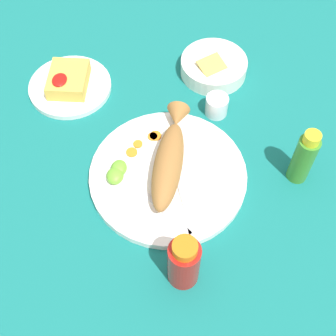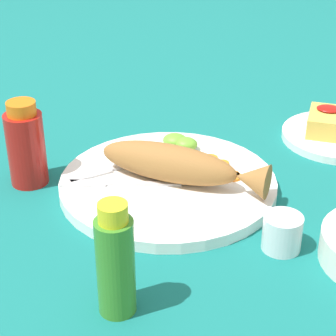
{
  "view_description": "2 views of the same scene",
  "coord_description": "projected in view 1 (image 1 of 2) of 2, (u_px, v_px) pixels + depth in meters",
  "views": [
    {
      "loc": [
        0.54,
        0.03,
        0.86
      ],
      "look_at": [
        0.0,
        0.0,
        0.04
      ],
      "focal_mm": 50.0,
      "sensor_mm": 36.0,
      "label": 1
    },
    {
      "loc": [
        -0.24,
        0.78,
        0.49
      ],
      "look_at": [
        0.0,
        0.0,
        0.04
      ],
      "focal_mm": 65.0,
      "sensor_mm": 36.0,
      "label": 2
    }
  ],
  "objects": [
    {
      "name": "fried_fish",
      "position": [
        169.0,
        158.0,
        0.98
      ],
      "size": [
        0.27,
        0.08,
        0.06
      ],
      "rotation": [
        0.0,
        0.0,
        -0.1
      ],
      "color": "#996633",
      "rests_on": "main_plate"
    },
    {
      "name": "carrot_slice_extra",
      "position": [
        132.0,
        152.0,
        1.03
      ],
      "size": [
        0.02,
        0.02,
        0.0
      ],
      "primitive_type": "cylinder",
      "color": "orange",
      "rests_on": "main_plate"
    },
    {
      "name": "main_plate",
      "position": [
        168.0,
        175.0,
        1.01
      ],
      "size": [
        0.34,
        0.34,
        0.02
      ],
      "primitive_type": "cylinder",
      "color": "white",
      "rests_on": "ground_plane"
    },
    {
      "name": "side_plate_fries",
      "position": [
        70.0,
        87.0,
        1.15
      ],
      "size": [
        0.2,
        0.2,
        0.01
      ],
      "primitive_type": "cylinder",
      "color": "white",
      "rests_on": "ground_plane"
    },
    {
      "name": "ground_plane",
      "position": [
        168.0,
        178.0,
        1.01
      ],
      "size": [
        4.0,
        4.0,
        0.0
      ],
      "primitive_type": "plane",
      "color": "#146B66"
    },
    {
      "name": "carrot_slice_far",
      "position": [
        138.0,
        144.0,
        1.04
      ],
      "size": [
        0.02,
        0.02,
        0.0
      ],
      "primitive_type": "cylinder",
      "color": "orange",
      "rests_on": "main_plate"
    },
    {
      "name": "guacamole_bowl",
      "position": [
        214.0,
        66.0,
        1.17
      ],
      "size": [
        0.16,
        0.16,
        0.05
      ],
      "color": "white",
      "rests_on": "ground_plane"
    },
    {
      "name": "lime_wedge_main",
      "position": [
        119.0,
        167.0,
        0.99
      ],
      "size": [
        0.04,
        0.03,
        0.02
      ],
      "primitive_type": "ellipsoid",
      "color": "#6BB233",
      "rests_on": "main_plate"
    },
    {
      "name": "hot_sauce_bottle_green",
      "position": [
        304.0,
        158.0,
        0.96
      ],
      "size": [
        0.04,
        0.04,
        0.15
      ],
      "color": "#3D8428",
      "rests_on": "ground_plane"
    },
    {
      "name": "lime_wedge_side",
      "position": [
        115.0,
        176.0,
        0.98
      ],
      "size": [
        0.04,
        0.04,
        0.02
      ],
      "primitive_type": "ellipsoid",
      "color": "#6BB233",
      "rests_on": "main_plate"
    },
    {
      "name": "carrot_slice_mid",
      "position": [
        155.0,
        136.0,
        1.05
      ],
      "size": [
        0.03,
        0.03,
        0.0
      ],
      "primitive_type": "cylinder",
      "color": "orange",
      "rests_on": "main_plate"
    },
    {
      "name": "salt_cup",
      "position": [
        217.0,
        106.0,
        1.1
      ],
      "size": [
        0.05,
        0.05,
        0.05
      ],
      "color": "silver",
      "rests_on": "ground_plane"
    },
    {
      "name": "fries_pile",
      "position": [
        68.0,
        79.0,
        1.13
      ],
      "size": [
        0.11,
        0.09,
        0.04
      ],
      "color": "gold",
      "rests_on": "side_plate_fries"
    },
    {
      "name": "carrot_slice_near",
      "position": [
        153.0,
        137.0,
        1.05
      ],
      "size": [
        0.02,
        0.02,
        0.0
      ],
      "primitive_type": "cylinder",
      "color": "orange",
      "rests_on": "main_plate"
    },
    {
      "name": "fork_far",
      "position": [
        162.0,
        209.0,
        0.95
      ],
      "size": [
        0.14,
        0.14,
        0.0
      ],
      "rotation": [
        0.0,
        0.0,
        7.09
      ],
      "color": "silver",
      "rests_on": "main_plate"
    },
    {
      "name": "hot_sauce_bottle_red",
      "position": [
        184.0,
        262.0,
        0.84
      ],
      "size": [
        0.06,
        0.06,
        0.14
      ],
      "color": "#B21914",
      "rests_on": "ground_plane"
    },
    {
      "name": "fork_near",
      "position": [
        185.0,
        205.0,
        0.95
      ],
      "size": [
        0.18,
        0.06,
        0.0
      ],
      "rotation": [
        0.0,
        0.0,
        6.56
      ],
      "color": "silver",
      "rests_on": "main_plate"
    }
  ]
}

